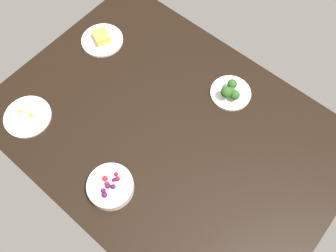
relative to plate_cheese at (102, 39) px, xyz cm
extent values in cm
cube|color=black|center=(-53.58, 14.95, -3.31)|extent=(142.73, 103.24, 4.00)
cylinder|color=white|center=(0.00, 0.00, -0.74)|extent=(19.73, 19.73, 1.13)
torus|color=#B7B7BC|center=(0.00, 0.00, -0.18)|extent=(17.86, 17.86, 0.50)
cube|color=#F2D14C|center=(0.00, 0.00, 1.81)|extent=(9.62, 9.12, 3.97)
cylinder|color=white|center=(-63.65, -15.64, -0.78)|extent=(17.85, 17.85, 1.05)
torus|color=#B7B7BC|center=(-63.65, -15.64, -0.26)|extent=(16.20, 16.20, 0.50)
cylinder|color=#9EBC72|center=(-66.63, -13.64, 0.66)|extent=(1.46, 1.46, 1.84)
sphere|color=#2D6023|center=(-66.63, -13.64, 3.15)|extent=(4.18, 4.18, 4.18)
cylinder|color=#9EBC72|center=(-64.27, -14.10, 0.76)|extent=(1.33, 1.33, 2.03)
sphere|color=#2D6023|center=(-64.27, -14.10, 3.21)|extent=(3.81, 3.81, 3.81)
cylinder|color=#9EBC72|center=(-63.21, -11.91, 1.05)|extent=(1.73, 1.73, 2.62)
sphere|color=#2D6023|center=(-63.21, -11.91, 4.21)|extent=(4.93, 4.93, 4.93)
cylinder|color=#9EBC72|center=(-62.66, -16.89, 1.05)|extent=(1.45, 1.45, 2.61)
sphere|color=#2D6023|center=(-62.66, -16.89, 3.91)|extent=(4.15, 4.15, 4.15)
cylinder|color=white|center=(-53.49, 48.76, 0.93)|extent=(17.71, 17.71, 4.49)
torus|color=white|center=(-53.49, 48.76, 3.18)|extent=(17.80, 17.80, 0.80)
sphere|color=#B2232D|center=(-52.73, 49.21, 4.07)|extent=(1.79, 1.79, 1.79)
sphere|color=#59144C|center=(-55.31, 48.50, 4.13)|extent=(1.90, 1.90, 1.90)
sphere|color=#59144C|center=(-53.22, 46.51, 3.90)|extent=(1.45, 1.45, 1.45)
sphere|color=#59144C|center=(-53.97, 51.99, 4.11)|extent=(1.86, 1.86, 1.86)
sphere|color=maroon|center=(-54.39, 45.28, 4.15)|extent=(1.93, 1.93, 1.93)
sphere|color=#B2232D|center=(-50.82, 48.23, 4.26)|extent=(2.15, 2.15, 2.15)
sphere|color=#59144C|center=(-55.07, 52.81, 4.27)|extent=(2.18, 2.18, 2.18)
sphere|color=maroon|center=(-52.68, 44.27, 3.98)|extent=(1.59, 1.59, 1.59)
sphere|color=#59144C|center=(-53.11, 49.57, 4.22)|extent=(2.09, 2.09, 2.09)
cylinder|color=white|center=(-4.80, 49.50, -0.79)|extent=(20.00, 20.00, 1.05)
torus|color=#B7B7BC|center=(-4.80, 49.50, -0.26)|extent=(18.10, 18.10, 0.50)
ellipsoid|color=white|center=(-7.69, 48.62, 1.16)|extent=(5.14, 5.14, 2.83)
sphere|color=yellow|center=(-7.69, 48.62, 2.43)|extent=(2.06, 2.06, 2.06)
ellipsoid|color=white|center=(-2.30, 50.29, 0.88)|extent=(4.15, 4.15, 2.28)
sphere|color=yellow|center=(-2.30, 50.29, 1.91)|extent=(1.66, 1.66, 1.66)
camera|label=1|loc=(-94.35, 63.12, 130.73)|focal=37.40mm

